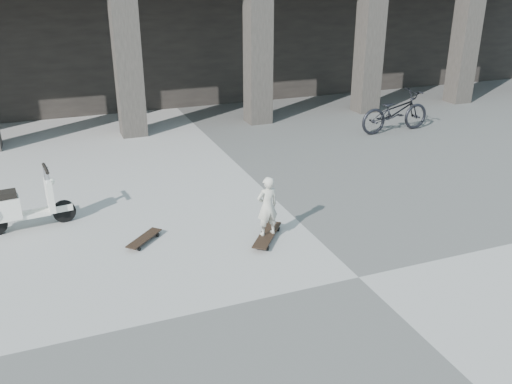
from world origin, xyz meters
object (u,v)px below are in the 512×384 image
object	(u,v)px
skateboard_spare	(144,239)
bicycle	(395,112)
longboard	(267,235)
scooter	(12,209)
child	(267,206)

from	to	relation	value
skateboard_spare	bicycle	bearing A→B (deg)	-17.09
longboard	scooter	distance (m)	4.27
child	scooter	world-z (taller)	child
bicycle	scooter	bearing A→B (deg)	103.72
skateboard_spare	longboard	bearing A→B (deg)	-63.41
longboard	child	world-z (taller)	child
skateboard_spare	scooter	bearing A→B (deg)	102.95
skateboard_spare	scooter	world-z (taller)	scooter
child	bicycle	xyz separation A→B (m)	(5.64, 4.65, -0.05)
longboard	skateboard_spare	distance (m)	1.99
child	bicycle	bearing A→B (deg)	-146.64
skateboard_spare	child	distance (m)	2.06
skateboard_spare	scooter	size ratio (longest dim) A/B	0.45
child	bicycle	size ratio (longest dim) A/B	0.48
child	longboard	bearing A→B (deg)	173.84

